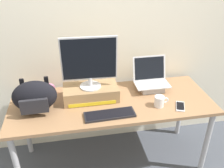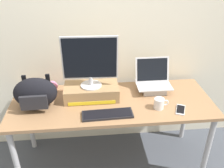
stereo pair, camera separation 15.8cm
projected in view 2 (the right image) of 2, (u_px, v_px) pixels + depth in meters
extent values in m
plane|color=#474C56|center=(112.00, 160.00, 2.61)|extent=(20.00, 20.00, 0.00)
cube|color=silver|center=(108.00, 28.00, 2.36)|extent=(7.00, 0.10, 2.60)
cube|color=#99704C|center=(112.00, 102.00, 2.25)|extent=(1.84, 0.70, 0.03)
cylinder|color=#B2B2B7|center=(16.00, 162.00, 2.11)|extent=(0.05, 0.05, 0.72)
cylinder|color=#B2B2B7|center=(208.00, 148.00, 2.25)|extent=(0.05, 0.05, 0.72)
cylinder|color=#B2B2B7|center=(29.00, 121.00, 2.61)|extent=(0.05, 0.05, 0.72)
cylinder|color=#B2B2B7|center=(185.00, 112.00, 2.76)|extent=(0.05, 0.05, 0.72)
cube|color=#9E7A51|center=(91.00, 92.00, 2.27)|extent=(0.50, 0.26, 0.13)
cube|color=yellow|center=(92.00, 103.00, 2.17)|extent=(0.42, 0.00, 0.03)
cylinder|color=silver|center=(91.00, 85.00, 2.23)|extent=(0.19, 0.19, 0.01)
cylinder|color=silver|center=(91.00, 81.00, 2.21)|extent=(0.04, 0.04, 0.08)
cube|color=silver|center=(90.00, 58.00, 2.10)|extent=(0.49, 0.04, 0.39)
cube|color=black|center=(90.00, 58.00, 2.09)|extent=(0.46, 0.02, 0.36)
cube|color=#ADADB2|center=(153.00, 88.00, 2.39)|extent=(0.22, 0.20, 0.06)
cube|color=silver|center=(153.00, 85.00, 2.37)|extent=(0.33, 0.25, 0.01)
cube|color=#B7B7BC|center=(153.00, 83.00, 2.38)|extent=(0.29, 0.14, 0.00)
cube|color=silver|center=(152.00, 69.00, 2.39)|extent=(0.33, 0.08, 0.24)
cube|color=black|center=(152.00, 70.00, 2.38)|extent=(0.30, 0.07, 0.21)
cube|color=black|center=(108.00, 114.00, 2.05)|extent=(0.43, 0.15, 0.02)
cube|color=black|center=(107.00, 113.00, 2.04)|extent=(0.40, 0.13, 0.00)
ellipsoid|color=black|center=(35.00, 93.00, 2.10)|extent=(0.37, 0.20, 0.28)
cube|color=#232328|center=(34.00, 103.00, 2.02)|extent=(0.22, 0.03, 0.13)
cube|color=black|center=(25.00, 86.00, 2.18)|extent=(0.04, 0.02, 0.21)
cube|color=black|center=(49.00, 85.00, 2.20)|extent=(0.04, 0.02, 0.21)
cylinder|color=silver|center=(159.00, 103.00, 2.12)|extent=(0.09, 0.09, 0.10)
torus|color=silver|center=(166.00, 103.00, 2.12)|extent=(0.06, 0.01, 0.06)
cube|color=silver|center=(180.00, 110.00, 2.11)|extent=(0.13, 0.17, 0.01)
cube|color=black|center=(181.00, 109.00, 2.11)|extent=(0.11, 0.14, 0.00)
sphere|color=#CC7099|center=(52.00, 86.00, 2.37)|extent=(0.11, 0.11, 0.11)
sphere|color=black|center=(49.00, 88.00, 2.32)|extent=(0.02, 0.02, 0.02)
sphere|color=black|center=(53.00, 87.00, 2.32)|extent=(0.02, 0.02, 0.02)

